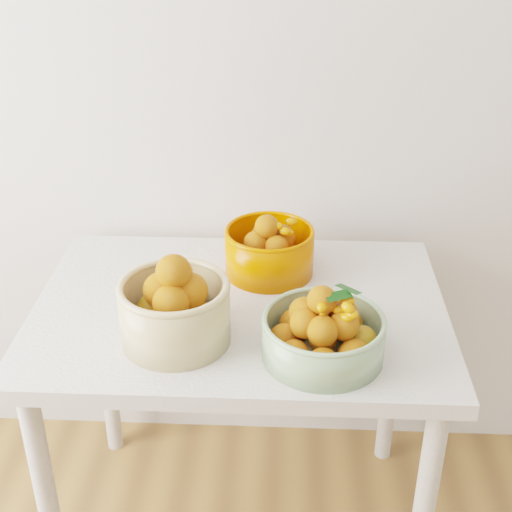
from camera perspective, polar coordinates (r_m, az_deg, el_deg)
The scene contains 4 objects.
table at distance 1.79m, azimuth -1.28°, elevation -6.48°, with size 1.00×0.70×0.75m.
bowl_cream at distance 1.58m, azimuth -6.51°, elevation -4.28°, with size 0.29×0.29×0.21m.
bowl_green at distance 1.54m, azimuth 5.42°, elevation -6.13°, with size 0.35×0.35×0.17m.
bowl_orange at distance 1.84m, azimuth 1.07°, elevation 0.49°, with size 0.29×0.29×0.17m.
Camera 1 is at (-0.04, 0.14, 1.69)m, focal length 50.00 mm.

